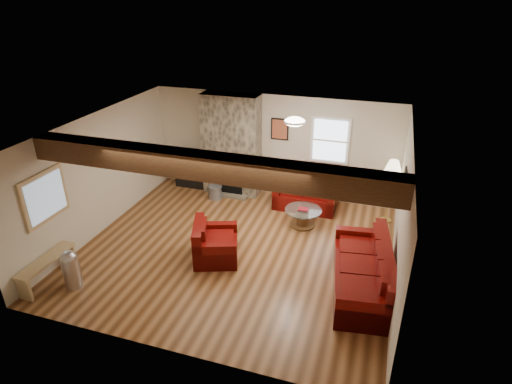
% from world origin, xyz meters
% --- Properties ---
extents(room, '(8.00, 8.00, 8.00)m').
position_xyz_m(room, '(0.00, 0.00, 1.25)').
color(room, '#553116').
rests_on(room, ground).
extents(floor, '(6.00, 6.00, 0.00)m').
position_xyz_m(floor, '(0.00, 0.00, 0.00)').
color(floor, '#553116').
rests_on(floor, ground).
extents(oak_beam, '(6.00, 0.36, 0.38)m').
position_xyz_m(oak_beam, '(0.00, -1.25, 2.31)').
color(oak_beam, '#341D0F').
rests_on(oak_beam, room).
extents(chimney_breast, '(1.40, 0.67, 2.50)m').
position_xyz_m(chimney_breast, '(-1.00, 2.49, 1.22)').
color(chimney_breast, '#3A352C').
rests_on(chimney_breast, floor).
extents(back_window, '(0.90, 0.08, 1.10)m').
position_xyz_m(back_window, '(1.35, 2.71, 1.55)').
color(back_window, white).
rests_on(back_window, room).
extents(hatch_window, '(0.08, 1.00, 0.90)m').
position_xyz_m(hatch_window, '(-2.96, -1.50, 1.45)').
color(hatch_window, tan).
rests_on(hatch_window, room).
extents(ceiling_dome, '(0.40, 0.40, 0.18)m').
position_xyz_m(ceiling_dome, '(0.90, 0.90, 2.44)').
color(ceiling_dome, white).
rests_on(ceiling_dome, room).
extents(artwork_back, '(0.42, 0.06, 0.52)m').
position_xyz_m(artwork_back, '(0.15, 2.71, 1.70)').
color(artwork_back, black).
rests_on(artwork_back, room).
extents(artwork_right, '(0.06, 0.55, 0.42)m').
position_xyz_m(artwork_right, '(2.96, 0.30, 1.75)').
color(artwork_right, black).
rests_on(artwork_right, room).
extents(sofa_three, '(1.20, 2.28, 0.84)m').
position_xyz_m(sofa_three, '(2.48, -0.49, 0.42)').
color(sofa_three, '#490506').
rests_on(sofa_three, floor).
extents(loveseat, '(1.45, 0.85, 0.76)m').
position_xyz_m(loveseat, '(0.95, 2.23, 0.38)').
color(loveseat, '#490506').
rests_on(loveseat, floor).
extents(armchair_red, '(1.07, 1.14, 0.75)m').
position_xyz_m(armchair_red, '(-0.27, -0.36, 0.37)').
color(armchair_red, '#490506').
rests_on(armchair_red, floor).
extents(coffee_table, '(0.80, 0.80, 0.42)m').
position_xyz_m(coffee_table, '(1.07, 1.35, 0.20)').
color(coffee_table, '#4A2C17').
rests_on(coffee_table, floor).
extents(tv_cabinet, '(0.99, 0.40, 0.50)m').
position_xyz_m(tv_cabinet, '(-2.03, 2.53, 0.25)').
color(tv_cabinet, black).
rests_on(tv_cabinet, floor).
extents(television, '(0.83, 0.11, 0.48)m').
position_xyz_m(television, '(-2.03, 2.53, 0.73)').
color(television, black).
rests_on(television, tv_cabinet).
extents(floor_lamp, '(0.37, 0.37, 1.45)m').
position_xyz_m(floor_lamp, '(2.80, 2.12, 1.24)').
color(floor_lamp, tan).
rests_on(floor_lamp, floor).
extents(pine_bench, '(0.28, 1.21, 0.45)m').
position_xyz_m(pine_bench, '(-2.83, -1.93, 0.23)').
color(pine_bench, tan).
rests_on(pine_bench, floor).
extents(pedal_bin, '(0.38, 0.38, 0.74)m').
position_xyz_m(pedal_bin, '(-2.30, -1.94, 0.37)').
color(pedal_bin, '#B1B1B6').
rests_on(pedal_bin, floor).
extents(coal_bucket, '(0.36, 0.36, 0.34)m').
position_xyz_m(coal_bucket, '(-1.27, 2.01, 0.17)').
color(coal_bucket, slate).
rests_on(coal_bucket, floor).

